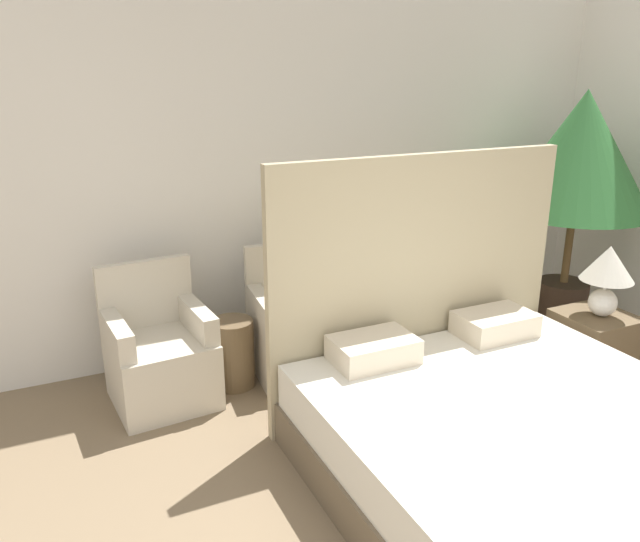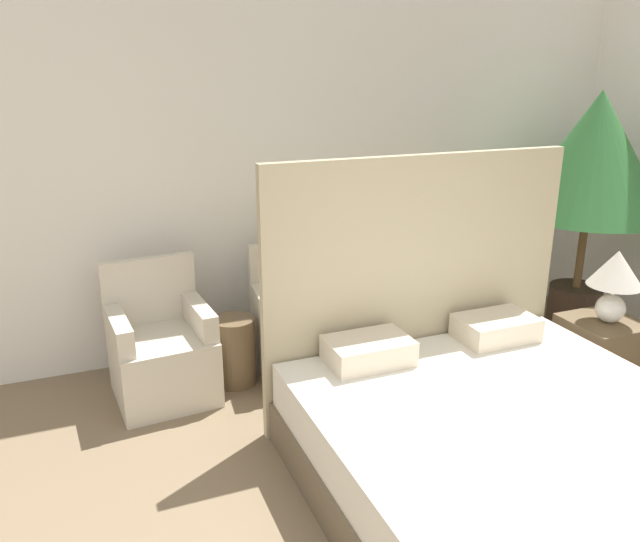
# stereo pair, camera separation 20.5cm
# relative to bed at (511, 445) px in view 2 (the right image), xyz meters

# --- Properties ---
(wall_back) EXTENTS (10.00, 0.06, 2.90)m
(wall_back) POSITION_rel_bed_xyz_m (-0.49, 2.23, 1.16)
(wall_back) COLOR white
(wall_back) RESTS_ON ground_plane
(bed) EXTENTS (1.92, 2.11, 1.58)m
(bed) POSITION_rel_bed_xyz_m (0.00, 0.00, 0.00)
(bed) COLOR brown
(bed) RESTS_ON ground_plane
(armchair_near_window_left) EXTENTS (0.64, 0.64, 0.87)m
(armchair_near_window_left) POSITION_rel_bed_xyz_m (-1.42, 1.66, -0.01)
(armchair_near_window_left) COLOR beige
(armchair_near_window_left) RESTS_ON ground_plane
(armchair_near_window_right) EXTENTS (0.66, 0.66, 0.87)m
(armchair_near_window_right) POSITION_rel_bed_xyz_m (-0.48, 1.66, -0.01)
(armchair_near_window_right) COLOR beige
(armchair_near_window_right) RESTS_ON ground_plane
(potted_palm) EXTENTS (1.11, 1.11, 1.88)m
(potted_palm) POSITION_rel_bed_xyz_m (1.75, 1.45, 1.06)
(potted_palm) COLOR #38281E
(potted_palm) RESTS_ON ground_plane
(nightstand) EXTENTS (0.44, 0.44, 0.50)m
(nightstand) POSITION_rel_bed_xyz_m (1.22, 0.66, -0.04)
(nightstand) COLOR brown
(nightstand) RESTS_ON ground_plane
(table_lamp) EXTENTS (0.33, 0.33, 0.47)m
(table_lamp) POSITION_rel_bed_xyz_m (1.23, 0.64, 0.51)
(table_lamp) COLOR white
(table_lamp) RESTS_ON nightstand
(side_table) EXTENTS (0.28, 0.28, 0.46)m
(side_table) POSITION_rel_bed_xyz_m (-0.95, 1.65, -0.06)
(side_table) COLOR brown
(side_table) RESTS_ON ground_plane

